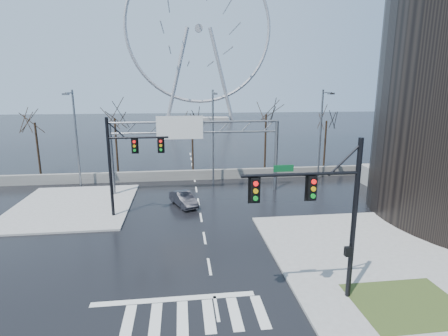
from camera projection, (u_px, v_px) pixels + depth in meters
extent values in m
plane|color=black|center=(209.00, 266.00, 20.33)|extent=(260.00, 260.00, 0.00)
cube|color=gray|center=(355.00, 242.00, 23.46)|extent=(12.00, 10.00, 0.15)
cube|color=gray|center=(73.00, 206.00, 30.58)|extent=(10.00, 12.00, 0.15)
cube|color=#2A3F1A|center=(407.00, 304.00, 16.55)|extent=(5.00, 4.00, 0.02)
cube|color=slate|center=(194.00, 175.00, 39.55)|extent=(52.00, 0.50, 1.10)
cylinder|color=black|center=(354.00, 222.00, 16.36)|extent=(0.24, 0.24, 8.00)
cylinder|color=black|center=(301.00, 174.00, 15.49)|extent=(5.40, 0.16, 0.16)
cube|color=black|center=(312.00, 188.00, 15.54)|extent=(0.35, 0.28, 1.05)
cube|color=black|center=(255.00, 190.00, 15.23)|extent=(0.35, 0.28, 1.05)
cylinder|color=black|center=(110.00, 169.00, 27.29)|extent=(0.24, 0.24, 8.00)
cylinder|color=black|center=(138.00, 138.00, 27.03)|extent=(4.60, 0.16, 0.16)
cube|color=black|center=(135.00, 146.00, 26.98)|extent=(0.35, 0.28, 1.05)
cube|color=black|center=(161.00, 145.00, 27.23)|extent=(0.35, 0.28, 1.05)
cylinder|color=slate|center=(112.00, 160.00, 33.08)|extent=(0.36, 0.36, 7.00)
cylinder|color=slate|center=(276.00, 156.00, 35.03)|extent=(0.36, 0.36, 7.00)
cylinder|color=slate|center=(195.00, 122.00, 33.27)|extent=(16.00, 0.20, 0.20)
cylinder|color=slate|center=(196.00, 132.00, 33.50)|extent=(16.00, 0.20, 0.20)
cube|color=#094920|center=(180.00, 128.00, 33.06)|extent=(4.20, 0.10, 2.00)
cube|color=silver|center=(180.00, 128.00, 33.00)|extent=(4.40, 0.02, 2.20)
cylinder|color=slate|center=(77.00, 140.00, 35.65)|extent=(0.20, 0.20, 10.00)
cylinder|color=slate|center=(69.00, 93.00, 33.53)|extent=(0.12, 2.20, 0.12)
cube|color=slate|center=(66.00, 94.00, 32.59)|extent=(0.50, 0.70, 0.18)
cylinder|color=slate|center=(213.00, 137.00, 37.35)|extent=(0.20, 0.20, 10.00)
cylinder|color=slate|center=(214.00, 93.00, 35.23)|extent=(0.12, 2.20, 0.12)
cube|color=slate|center=(215.00, 94.00, 34.29)|extent=(0.50, 0.70, 0.18)
cylinder|color=slate|center=(320.00, 136.00, 38.81)|extent=(0.20, 0.20, 10.00)
cylinder|color=slate|center=(327.00, 92.00, 36.69)|extent=(0.12, 2.20, 0.12)
cube|color=slate|center=(331.00, 94.00, 35.75)|extent=(0.50, 0.70, 0.18)
cylinder|color=black|center=(38.00, 150.00, 40.65)|extent=(0.24, 0.24, 6.30)
cylinder|color=black|center=(116.00, 147.00, 41.21)|extent=(0.24, 0.24, 6.75)
cylinder|color=black|center=(193.00, 148.00, 43.37)|extent=(0.24, 0.24, 5.85)
cylinder|color=black|center=(265.00, 143.00, 43.37)|extent=(0.24, 0.24, 7.02)
cylinder|color=black|center=(325.00, 145.00, 44.92)|extent=(0.24, 0.24, 6.12)
cube|color=gray|center=(200.00, 119.00, 112.70)|extent=(18.00, 6.00, 1.00)
torus|color=#B2B2B7|center=(199.00, 28.00, 106.57)|extent=(45.00, 1.00, 45.00)
cylinder|color=#B2B2B7|center=(199.00, 28.00, 106.57)|extent=(2.40, 1.50, 2.40)
cylinder|color=#B2B2B7|center=(177.00, 76.00, 108.84)|extent=(8.28, 1.20, 28.82)
cylinder|color=#B2B2B7|center=(221.00, 76.00, 110.54)|extent=(8.28, 1.20, 28.82)
imported|color=black|center=(184.00, 199.00, 30.72)|extent=(2.65, 4.00, 1.25)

